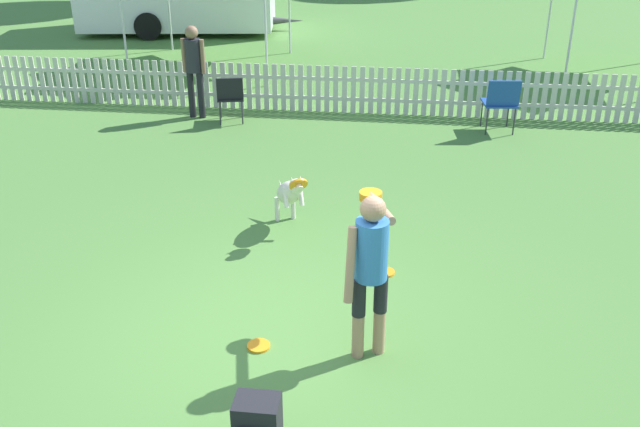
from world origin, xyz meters
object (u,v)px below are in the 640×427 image
frisbee_near_dog (385,272)px  folding_chair_blue_left (230,95)px  leaping_dog (290,192)px  spectator_standing (194,63)px  frisbee_near_handler (259,346)px  handler_person (371,258)px  folding_chair_center (501,100)px  backpack_on_grass (257,424)px

frisbee_near_dog → folding_chair_blue_left: size_ratio=0.26×
leaping_dog → spectator_standing: size_ratio=0.59×
frisbee_near_dog → frisbee_near_handler: bearing=-126.8°
folding_chair_blue_left → leaping_dog: bearing=100.5°
leaping_dog → folding_chair_blue_left: (-1.63, 3.82, 0.00)m
handler_person → frisbee_near_handler: size_ratio=7.33×
handler_person → frisbee_near_dog: size_ratio=7.33×
folding_chair_blue_left → folding_chair_center: bearing=167.8°
leaping_dog → folding_chair_center: bearing=-150.8°
leaping_dog → folding_chair_center: (2.83, 3.85, 0.07)m
backpack_on_grass → folding_chair_center: bearing=71.3°
leaping_dog → frisbee_near_handler: size_ratio=4.45×
handler_person → frisbee_near_dog: handler_person is taller
leaping_dog → backpack_on_grass: leaping_dog is taller
leaping_dog → folding_chair_blue_left: size_ratio=1.16×
leaping_dog → spectator_standing: bearing=-85.0°
folding_chair_blue_left → spectator_standing: spectator_standing is taller
folding_chair_center → spectator_standing: bearing=-8.2°
handler_person → leaping_dog: (-1.06, 2.30, -0.48)m
spectator_standing → leaping_dog: bearing=127.5°
handler_person → spectator_standing: (-3.36, 6.34, -0.01)m
frisbee_near_handler → folding_chair_center: bearing=66.2°
folding_chair_center → spectator_standing: (-5.12, 0.19, 0.40)m
frisbee_near_handler → folding_chair_blue_left: bearing=105.5°
backpack_on_grass → handler_person: bearing=59.6°
handler_person → leaping_dog: size_ratio=1.65×
leaping_dog → frisbee_near_dog: leaping_dog is taller
handler_person → spectator_standing: spectator_standing is taller
leaping_dog → spectator_standing: (-2.29, 4.04, 0.47)m
leaping_dog → folding_chair_blue_left: bearing=-91.4°
leaping_dog → backpack_on_grass: 3.60m
folding_chair_blue_left → folding_chair_center: size_ratio=0.89×
handler_person → frisbee_near_handler: 1.37m
frisbee_near_dog → folding_chair_blue_left: (-2.80, 4.73, 0.47)m
backpack_on_grass → folding_chair_center: 7.84m
leaping_dog → folding_chair_blue_left: 4.15m
folding_chair_center → spectator_standing: size_ratio=0.58×
folding_chair_blue_left → frisbee_near_handler: bearing=92.8°
frisbee_near_handler → folding_chair_center: (2.75, 6.22, 0.54)m
handler_person → backpack_on_grass: 1.65m
leaping_dog → backpack_on_grass: (0.32, -3.57, -0.27)m
frisbee_near_handler → folding_chair_blue_left: (-1.71, 6.18, 0.47)m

